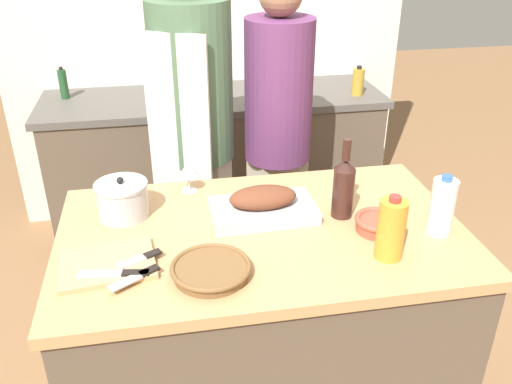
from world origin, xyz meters
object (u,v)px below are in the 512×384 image
milk_jug (442,207)px  condiment_bottle_short (63,84)px  cutting_board (107,264)px  condiment_bottle_tall (358,82)px  knife_chef (116,273)px  knife_paring (136,277)px  wicker_basket (211,270)px  mixing_bowl (378,223)px  wine_bottle_green (344,187)px  person_cook_aproned (194,130)px  person_cook_guest (278,133)px  wine_glass_left (188,170)px  stock_pot (122,199)px  roasting_pan (263,205)px  knife_bread (141,258)px  juice_jug (391,229)px

milk_jug → condiment_bottle_short: (-1.42, 1.74, -0.02)m
cutting_board → condiment_bottle_tall: 2.02m
knife_chef → condiment_bottle_tall: condiment_bottle_tall is taller
knife_chef → condiment_bottle_tall: bearing=50.4°
cutting_board → knife_paring: knife_paring is taller
wicker_basket → mixing_bowl: 0.60m
wine_bottle_green → person_cook_aproned: 0.89m
wine_bottle_green → knife_paring: wine_bottle_green is taller
person_cook_aproned → person_cook_guest: 0.41m
condiment_bottle_short → wine_glass_left: bearing=-64.4°
stock_pot → knife_paring: (0.05, -0.41, -0.04)m
roasting_pan → person_cook_aproned: size_ratio=0.21×
knife_bread → wicker_basket: bearing=-25.7°
condiment_bottle_tall → condiment_bottle_short: 1.69m
juice_jug → person_cook_aproned: 1.16m
roasting_pan → condiment_bottle_tall: (0.82, 1.30, 0.03)m
wicker_basket → condiment_bottle_tall: size_ratio=1.42×
roasting_pan → wine_glass_left: wine_glass_left is taller
knife_chef → knife_paring: same height
condiment_bottle_tall → person_cook_aproned: (-1.00, -0.58, -0.01)m
wicker_basket → mixing_bowl: (0.58, 0.15, 0.01)m
stock_pot → juice_jug: (0.82, -0.41, 0.04)m
knife_chef → wicker_basket: bearing=-6.6°
stock_pot → juice_jug: 0.92m
knife_chef → condiment_bottle_tall: (1.31, 1.58, 0.05)m
knife_paring → person_cook_guest: 1.24m
cutting_board → mixing_bowl: (0.89, 0.05, 0.02)m
milk_jug → wine_glass_left: milk_jug is taller
knife_paring → condiment_bottle_short: size_ratio=0.83×
wine_glass_left → knife_paring: wine_glass_left is taller
stock_pot → condiment_bottle_tall: size_ratio=1.09×
stock_pot → wine_bottle_green: 0.78m
mixing_bowl → person_cook_guest: bearing=99.3°
stock_pot → knife_paring: 0.41m
milk_jug → wicker_basket: bearing=-172.3°
roasting_pan → person_cook_aproned: 0.74m
mixing_bowl → knife_bread: mixing_bowl is taller
stock_pot → milk_jug: 1.09m
roasting_pan → person_cook_aproned: bearing=104.3°
knife_paring → wine_glass_left: bearing=70.8°
cutting_board → wine_bottle_green: wine_bottle_green is taller
stock_pot → mixing_bowl: bearing=-17.0°
condiment_bottle_short → person_cook_guest: person_cook_guest is taller
wicker_basket → stock_pot: bearing=122.8°
knife_bread → condiment_bottle_tall: size_ratio=0.82×
wicker_basket → milk_jug: 0.79m
wine_glass_left → knife_chef: size_ratio=0.57×
wine_bottle_green → condiment_bottle_short: wine_bottle_green is taller
wine_glass_left → person_cook_aproned: (0.06, 0.48, -0.02)m
stock_pot → cutting_board: bearing=-97.5°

